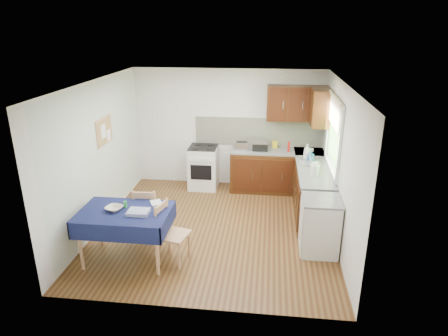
# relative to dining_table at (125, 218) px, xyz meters

# --- Properties ---
(floor) EXTENTS (4.20, 4.20, 0.00)m
(floor) POSITION_rel_dining_table_xyz_m (1.17, 1.10, -0.69)
(floor) COLOR #482913
(floor) RESTS_ON ground
(ceiling) EXTENTS (4.00, 4.20, 0.02)m
(ceiling) POSITION_rel_dining_table_xyz_m (1.17, 1.10, 1.81)
(ceiling) COLOR white
(ceiling) RESTS_ON wall_back
(wall_back) EXTENTS (4.00, 0.02, 2.50)m
(wall_back) POSITION_rel_dining_table_xyz_m (1.17, 3.20, 0.56)
(wall_back) COLOR silver
(wall_back) RESTS_ON ground
(wall_front) EXTENTS (4.00, 0.02, 2.50)m
(wall_front) POSITION_rel_dining_table_xyz_m (1.17, -1.00, 0.56)
(wall_front) COLOR silver
(wall_front) RESTS_ON ground
(wall_left) EXTENTS (0.02, 4.20, 2.50)m
(wall_left) POSITION_rel_dining_table_xyz_m (-0.83, 1.10, 0.56)
(wall_left) COLOR silver
(wall_left) RESTS_ON ground
(wall_right) EXTENTS (0.02, 4.20, 2.50)m
(wall_right) POSITION_rel_dining_table_xyz_m (3.17, 1.10, 0.56)
(wall_right) COLOR silver
(wall_right) RESTS_ON ground
(base_cabinets) EXTENTS (1.90, 2.30, 0.86)m
(base_cabinets) POSITION_rel_dining_table_xyz_m (2.53, 2.36, -0.26)
(base_cabinets) COLOR black
(base_cabinets) RESTS_ON ground
(worktop_back) EXTENTS (1.90, 0.60, 0.04)m
(worktop_back) POSITION_rel_dining_table_xyz_m (2.22, 2.90, 0.19)
(worktop_back) COLOR slate
(worktop_back) RESTS_ON base_cabinets
(worktop_right) EXTENTS (0.60, 1.70, 0.04)m
(worktop_right) POSITION_rel_dining_table_xyz_m (2.87, 1.75, 0.19)
(worktop_right) COLOR slate
(worktop_right) RESTS_ON base_cabinets
(worktop_corner) EXTENTS (0.60, 0.60, 0.04)m
(worktop_corner) POSITION_rel_dining_table_xyz_m (2.87, 2.90, 0.19)
(worktop_corner) COLOR slate
(worktop_corner) RESTS_ON base_cabinets
(splashback) EXTENTS (2.70, 0.02, 0.60)m
(splashback) POSITION_rel_dining_table_xyz_m (1.82, 3.19, 0.51)
(splashback) COLOR #EDE9C9
(splashback) RESTS_ON wall_back
(upper_cabinets) EXTENTS (1.20, 0.85, 0.70)m
(upper_cabinets) POSITION_rel_dining_table_xyz_m (2.70, 2.90, 1.16)
(upper_cabinets) COLOR black
(upper_cabinets) RESTS_ON wall_back
(stove) EXTENTS (0.60, 0.61, 0.92)m
(stove) POSITION_rel_dining_table_xyz_m (0.67, 2.90, -0.23)
(stove) COLOR silver
(stove) RESTS_ON ground
(window) EXTENTS (0.04, 1.48, 1.26)m
(window) POSITION_rel_dining_table_xyz_m (3.15, 1.80, 0.96)
(window) COLOR #355A25
(window) RESTS_ON wall_right
(fridge) EXTENTS (0.58, 0.60, 0.89)m
(fridge) POSITION_rel_dining_table_xyz_m (2.87, 0.55, -0.25)
(fridge) COLOR silver
(fridge) RESTS_ON ground
(corkboard) EXTENTS (0.04, 0.62, 0.47)m
(corkboard) POSITION_rel_dining_table_xyz_m (-0.80, 1.40, 0.91)
(corkboard) COLOR tan
(corkboard) RESTS_ON wall_left
(dining_table) EXTENTS (1.32, 0.89, 0.80)m
(dining_table) POSITION_rel_dining_table_xyz_m (0.00, 0.00, 0.00)
(dining_table) COLOR #0E1A39
(dining_table) RESTS_ON ground
(chair_far) EXTENTS (0.44, 0.44, 0.94)m
(chair_far) POSITION_rel_dining_table_xyz_m (0.15, 0.56, -0.20)
(chair_far) COLOR tan
(chair_far) RESTS_ON ground
(chair_near) EXTENTS (0.50, 0.50, 0.94)m
(chair_near) POSITION_rel_dining_table_xyz_m (0.66, 0.03, -0.20)
(chair_near) COLOR tan
(chair_near) RESTS_ON ground
(toaster) EXTENTS (0.26, 0.16, 0.20)m
(toaster) POSITION_rel_dining_table_xyz_m (1.49, 2.80, 0.30)
(toaster) COLOR silver
(toaster) RESTS_ON worktop_back
(sandwich_press) EXTENTS (0.31, 0.27, 0.18)m
(sandwich_press) POSITION_rel_dining_table_xyz_m (1.87, 2.87, 0.30)
(sandwich_press) COLOR black
(sandwich_press) RESTS_ON worktop_back
(sauce_bottle) EXTENTS (0.05, 0.05, 0.22)m
(sauce_bottle) POSITION_rel_dining_table_xyz_m (2.45, 2.80, 0.31)
(sauce_bottle) COLOR red
(sauce_bottle) RESTS_ON worktop_back
(yellow_packet) EXTENTS (0.13, 0.10, 0.15)m
(yellow_packet) POSITION_rel_dining_table_xyz_m (2.17, 3.05, 0.28)
(yellow_packet) COLOR gold
(yellow_packet) RESTS_ON worktop_back
(dish_rack) EXTENTS (0.37, 0.28, 0.18)m
(dish_rack) POSITION_rel_dining_table_xyz_m (2.82, 2.10, 0.23)
(dish_rack) COLOR gray
(dish_rack) RESTS_ON worktop_right
(kettle) EXTENTS (0.15, 0.15, 0.25)m
(kettle) POSITION_rel_dining_table_xyz_m (2.84, 1.50, 0.32)
(kettle) COLOR silver
(kettle) RESTS_ON worktop_right
(cup) EXTENTS (0.11, 0.11, 0.09)m
(cup) POSITION_rel_dining_table_xyz_m (2.90, 2.81, 0.25)
(cup) COLOR white
(cup) RESTS_ON worktop_back
(soap_bottle_a) EXTENTS (0.16, 0.16, 0.31)m
(soap_bottle_a) POSITION_rel_dining_table_xyz_m (2.77, 2.37, 0.36)
(soap_bottle_a) COLOR silver
(soap_bottle_a) RESTS_ON worktop_right
(soap_bottle_b) EXTENTS (0.13, 0.13, 0.20)m
(soap_bottle_b) POSITION_rel_dining_table_xyz_m (2.84, 2.29, 0.31)
(soap_bottle_b) COLOR #1C64A4
(soap_bottle_b) RESTS_ON worktop_right
(soap_bottle_c) EXTENTS (0.17, 0.17, 0.17)m
(soap_bottle_c) POSITION_rel_dining_table_xyz_m (2.87, 1.77, 0.29)
(soap_bottle_c) COLOR green
(soap_bottle_c) RESTS_ON worktop_right
(plate_bowl) EXTENTS (0.30, 0.30, 0.06)m
(plate_bowl) POSITION_rel_dining_table_xyz_m (-0.15, 0.01, 0.13)
(plate_bowl) COLOR beige
(plate_bowl) RESTS_ON dining_table
(book) EXTENTS (0.24, 0.26, 0.02)m
(book) POSITION_rel_dining_table_xyz_m (0.31, 0.28, 0.11)
(book) COLOR white
(book) RESTS_ON dining_table
(spice_jar) EXTENTS (0.05, 0.05, 0.10)m
(spice_jar) POSITION_rel_dining_table_xyz_m (-0.02, 0.12, 0.15)
(spice_jar) COLOR #268D39
(spice_jar) RESTS_ON dining_table
(tea_towel) EXTENTS (0.30, 0.24, 0.05)m
(tea_towel) POSITION_rel_dining_table_xyz_m (0.23, -0.06, 0.13)
(tea_towel) COLOR navy
(tea_towel) RESTS_ON dining_table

